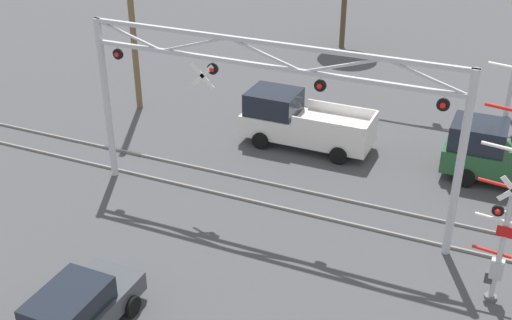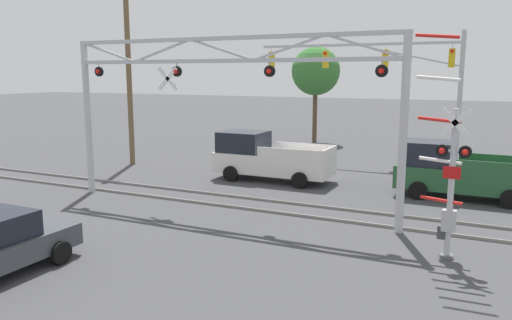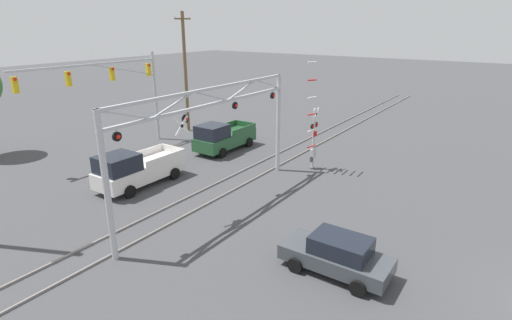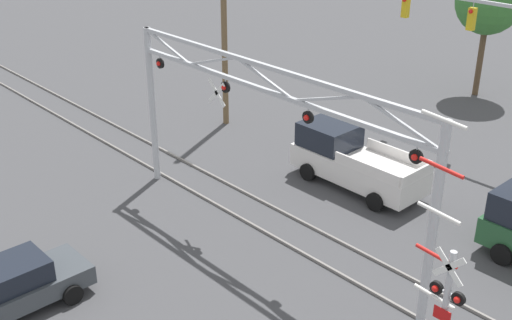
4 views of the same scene
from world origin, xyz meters
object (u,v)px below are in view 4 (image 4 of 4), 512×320
Objects in this scene: crossing_signal_mast at (440,315)px; sedan_waiting at (14,286)px; pickup_truck_lead at (351,159)px; utility_pole_left at (224,15)px; crossing_gantry at (264,123)px; background_tree_beyond_span at (489,2)px.

sedan_waiting is (-9.86, -6.06, -1.48)m from crossing_signal_mast.
crossing_signal_mast is 1.68× the size of sedan_waiting.
crossing_signal_mast is 11.14m from pickup_truck_lead.
utility_pole_left is (-6.95, 13.78, 4.53)m from sedan_waiting.
sedan_waiting is at bearing -96.02° from pickup_truck_lead.
sedan_waiting is 0.40× the size of utility_pole_left.
crossing_signal_mast reaches higher than sedan_waiting.
utility_pole_left reaches higher than crossing_gantry.
sedan_waiting is 27.04m from background_tree_beyond_span.
crossing_signal_mast reaches higher than pickup_truck_lead.
crossing_signal_mast is (7.78, -1.74, -1.99)m from crossing_gantry.
crossing_gantry is at bearing -81.14° from background_tree_beyond_span.
crossing_signal_mast reaches higher than crossing_gantry.
pickup_truck_lead is 9.38m from utility_pole_left.
utility_pole_left is at bearing 146.46° from crossing_gantry.
sedan_waiting is at bearing -104.90° from crossing_gantry.
pickup_truck_lead is at bearing 97.21° from crossing_gantry.
pickup_truck_lead is 0.53× the size of utility_pole_left.
background_tree_beyond_span reaches higher than pickup_truck_lead.
background_tree_beyond_span is at bearing 99.51° from pickup_truck_lead.
utility_pole_left reaches higher than pickup_truck_lead.
pickup_truck_lead is at bearing -80.49° from background_tree_beyond_span.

